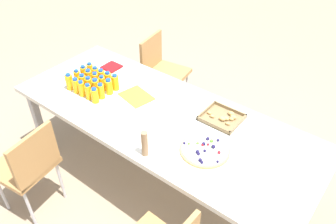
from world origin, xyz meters
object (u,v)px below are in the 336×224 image
(juice_bottle_4, at_px, (95,96))
(juice_bottle_11, at_px, (89,77))
(plate_stack, at_px, (150,119))
(chair_near_left, at_px, (28,164))
(paper_folder, at_px, (136,96))
(juice_bottle_5, at_px, (77,78))
(juice_bottle_7, at_px, (89,85))
(juice_bottle_14, at_px, (109,87))
(party_table, at_px, (161,120))
(juice_bottle_12, at_px, (96,80))
(chair_far_left, at_px, (161,68))
(juice_bottle_3, at_px, (88,92))
(juice_bottle_0, at_px, (69,82))
(cardboard_tube, at_px, (145,144))
(juice_bottle_8, at_px, (96,87))
(juice_bottle_1, at_px, (76,86))
(snack_tray, at_px, (223,118))
(juice_bottle_15, at_px, (90,71))
(fruit_pizza, at_px, (205,149))
(juice_bottle_16, at_px, (96,74))
(juice_bottle_18, at_px, (108,80))
(juice_bottle_17, at_px, (102,77))
(juice_bottle_9, at_px, (101,91))
(juice_bottle_2, at_px, (82,89))
(napkin_stack, at_px, (112,67))
(juice_bottle_10, at_px, (84,74))
(juice_bottle_13, at_px, (102,84))
(juice_bottle_19, at_px, (115,83))
(juice_bottle_6, at_px, (83,82))

(juice_bottle_4, height_order, juice_bottle_11, juice_bottle_11)
(juice_bottle_11, xyz_separation_m, plate_stack, (0.72, -0.05, -0.06))
(chair_near_left, relative_size, paper_folder, 3.19)
(juice_bottle_4, distance_m, juice_bottle_5, 0.31)
(juice_bottle_7, relative_size, juice_bottle_11, 0.96)
(juice_bottle_7, distance_m, juice_bottle_14, 0.17)
(party_table, height_order, juice_bottle_12, juice_bottle_12)
(chair_far_left, xyz_separation_m, juice_bottle_3, (0.08, -1.02, 0.29))
(juice_bottle_0, bearing_deg, cardboard_tube, -11.19)
(juice_bottle_3, bearing_deg, party_table, 17.99)
(juice_bottle_3, bearing_deg, juice_bottle_8, 88.63)
(juice_bottle_1, bearing_deg, chair_near_left, -76.91)
(chair_near_left, bearing_deg, snack_tray, -50.08)
(paper_folder, bearing_deg, juice_bottle_14, -154.39)
(juice_bottle_15, bearing_deg, juice_bottle_3, -44.52)
(juice_bottle_3, height_order, plate_stack, juice_bottle_3)
(party_table, xyz_separation_m, fruit_pizza, (0.47, -0.12, 0.07))
(juice_bottle_1, bearing_deg, juice_bottle_16, 92.20)
(juice_bottle_0, height_order, juice_bottle_18, juice_bottle_0)
(juice_bottle_17, bearing_deg, juice_bottle_7, -87.94)
(juice_bottle_9, bearing_deg, plate_stack, 2.72)
(juice_bottle_1, relative_size, juice_bottle_8, 0.92)
(juice_bottle_2, height_order, cardboard_tube, cardboard_tube)
(juice_bottle_3, height_order, napkin_stack, juice_bottle_3)
(juice_bottle_0, distance_m, juice_bottle_17, 0.27)
(juice_bottle_17, xyz_separation_m, plate_stack, (0.65, -0.13, -0.05))
(juice_bottle_17, bearing_deg, juice_bottle_10, -155.44)
(juice_bottle_17, relative_size, cardboard_tube, 0.70)
(juice_bottle_2, distance_m, juice_bottle_12, 0.15)
(chair_near_left, xyz_separation_m, plate_stack, (0.57, 0.73, 0.24))
(juice_bottle_12, bearing_deg, juice_bottle_2, -90.00)
(juice_bottle_2, relative_size, juice_bottle_18, 1.00)
(juice_bottle_13, bearing_deg, juice_bottle_12, -176.53)
(plate_stack, bearing_deg, juice_bottle_10, 175.54)
(juice_bottle_4, distance_m, juice_bottle_15, 0.38)
(juice_bottle_16, bearing_deg, juice_bottle_2, -70.37)
(juice_bottle_2, distance_m, juice_bottle_18, 0.24)
(juice_bottle_19, bearing_deg, juice_bottle_4, -90.34)
(juice_bottle_10, bearing_deg, chair_far_left, 80.38)
(chair_near_left, distance_m, juice_bottle_4, 0.71)
(juice_bottle_5, relative_size, juice_bottle_13, 1.06)
(juice_bottle_5, bearing_deg, juice_bottle_19, 26.40)
(chair_near_left, height_order, juice_bottle_12, juice_bottle_12)
(juice_bottle_15, bearing_deg, juice_bottle_6, -62.30)
(juice_bottle_6, distance_m, juice_bottle_7, 0.07)
(juice_bottle_3, bearing_deg, juice_bottle_18, 91.59)
(juice_bottle_2, relative_size, fruit_pizza, 0.41)
(juice_bottle_0, relative_size, snack_tray, 0.51)
(juice_bottle_7, relative_size, cardboard_tube, 0.70)
(juice_bottle_4, xyz_separation_m, snack_tray, (0.91, 0.43, -0.05))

